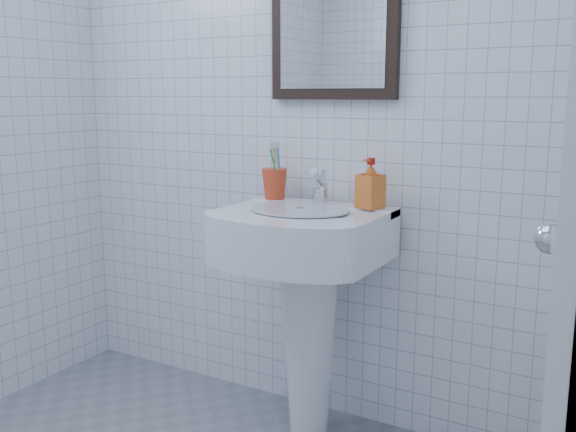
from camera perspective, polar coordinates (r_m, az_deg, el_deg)
The scene contains 7 objects.
wall_back at distance 2.48m, azimuth 1.25°, elevation 10.56°, with size 2.20×0.02×2.50m, color white.
washbasin at distance 2.33m, azimuth 1.65°, elevation -6.06°, with size 0.57×0.41×0.87m.
faucet at distance 2.35m, azimuth 2.89°, elevation 2.41°, with size 0.06×0.12×0.14m.
toothbrush_cup at distance 2.45m, azimuth -1.21°, elevation 2.88°, with size 0.10×0.10×0.12m, color red, non-canonical shape.
soap_dispenser at distance 2.26m, azimuth 7.34°, elevation 2.90°, with size 0.08×0.08×0.18m, color #E74C16.
wall_mirror at distance 2.42m, azimuth 4.07°, elevation 17.65°, with size 0.50×0.04×0.62m.
hand_towel at distance 1.74m, azimuth 24.12°, elevation -3.12°, with size 0.03×0.16×0.38m, color beige.
Camera 1 is at (1.19, -0.98, 1.26)m, focal length 40.00 mm.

